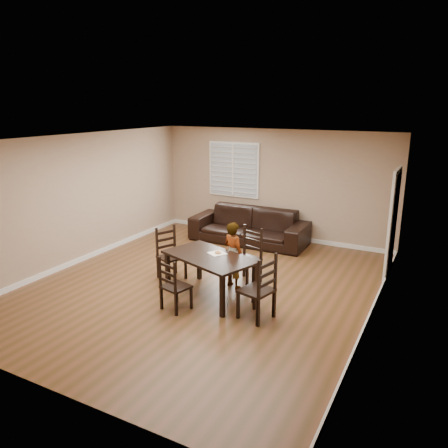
{
  "coord_description": "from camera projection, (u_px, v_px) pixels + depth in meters",
  "views": [
    {
      "loc": [
        3.85,
        -6.5,
        3.3
      ],
      "look_at": [
        0.01,
        0.81,
        1.0
      ],
      "focal_mm": 35.0,
      "sensor_mm": 36.0,
      "label": 1
    }
  ],
  "objects": [
    {
      "name": "ground",
      "position": [
        203.0,
        286.0,
        8.16
      ],
      "size": [
        7.0,
        7.0,
        0.0
      ],
      "primitive_type": "plane",
      "color": "brown",
      "rests_on": "ground"
    },
    {
      "name": "room",
      "position": [
        209.0,
        189.0,
        7.81
      ],
      "size": [
        6.04,
        7.04,
        2.72
      ],
      "color": "tan",
      "rests_on": "ground"
    },
    {
      "name": "dining_table",
      "position": [
        209.0,
        260.0,
        7.55
      ],
      "size": [
        1.82,
        1.38,
        0.75
      ],
      "rotation": [
        0.0,
        0.0,
        -0.33
      ],
      "color": "black",
      "rests_on": "ground"
    },
    {
      "name": "chair_near",
      "position": [
        250.0,
        257.0,
        8.28
      ],
      "size": [
        0.58,
        0.56,
        1.06
      ],
      "rotation": [
        0.0,
        0.0,
        -0.28
      ],
      "color": "black",
      "rests_on": "ground"
    },
    {
      "name": "chair_far",
      "position": [
        171.0,
        288.0,
        7.05
      ],
      "size": [
        0.49,
        0.47,
        0.92
      ],
      "rotation": [
        0.0,
        0.0,
        2.9
      ],
      "color": "black",
      "rests_on": "ground"
    },
    {
      "name": "chair_left",
      "position": [
        168.0,
        254.0,
        8.47
      ],
      "size": [
        0.57,
        0.59,
        1.01
      ],
      "rotation": [
        0.0,
        0.0,
        1.15
      ],
      "color": "black",
      "rests_on": "ground"
    },
    {
      "name": "chair_right",
      "position": [
        263.0,
        291.0,
        6.74
      ],
      "size": [
        0.56,
        0.58,
        1.08
      ],
      "rotation": [
        0.0,
        0.0,
        -1.82
      ],
      "color": "black",
      "rests_on": "ground"
    },
    {
      "name": "child",
      "position": [
        233.0,
        255.0,
        7.94
      ],
      "size": [
        0.53,
        0.44,
        1.24
      ],
      "primitive_type": "imported",
      "rotation": [
        0.0,
        0.0,
        2.77
      ],
      "color": "gray",
      "rests_on": "ground"
    },
    {
      "name": "napkin",
      "position": [
        217.0,
        253.0,
        7.64
      ],
      "size": [
        0.36,
        0.36,
        0.0
      ],
      "primitive_type": "cube",
      "rotation": [
        0.0,
        0.0,
        -0.53
      ],
      "color": "white",
      "rests_on": "dining_table"
    },
    {
      "name": "donut",
      "position": [
        218.0,
        252.0,
        7.62
      ],
      "size": [
        0.11,
        0.11,
        0.04
      ],
      "color": "#B87942",
      "rests_on": "napkin"
    },
    {
      "name": "sofa",
      "position": [
        249.0,
        226.0,
        10.6
      ],
      "size": [
        2.84,
        1.15,
        0.83
      ],
      "primitive_type": "imported",
      "rotation": [
        0.0,
        0.0,
        0.01
      ],
      "color": "black",
      "rests_on": "ground"
    }
  ]
}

